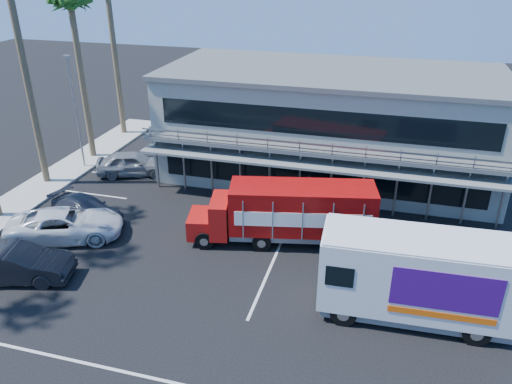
% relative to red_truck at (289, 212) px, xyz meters
% --- Properties ---
extents(ground, '(120.00, 120.00, 0.00)m').
position_rel_red_truck_xyz_m(ground, '(-2.33, -4.86, -1.82)').
color(ground, black).
rests_on(ground, ground).
extents(building, '(22.40, 12.00, 7.30)m').
position_rel_red_truck_xyz_m(building, '(0.67, 10.08, 1.83)').
color(building, gray).
rests_on(building, ground).
extents(curb_strip, '(3.00, 32.00, 0.16)m').
position_rel_red_truck_xyz_m(curb_strip, '(-17.33, 1.14, -1.74)').
color(curb_strip, '#A5A399').
rests_on(curb_strip, ground).
extents(palm_e, '(2.80, 2.80, 12.25)m').
position_rel_red_truck_xyz_m(palm_e, '(-17.03, 8.14, 8.75)').
color(palm_e, brown).
rests_on(palm_e, ground).
extents(light_pole_far, '(0.50, 0.25, 8.09)m').
position_rel_red_truck_xyz_m(light_pole_far, '(-16.53, 6.14, 2.68)').
color(light_pole_far, gray).
rests_on(light_pole_far, ground).
extents(red_truck, '(10.13, 4.26, 3.32)m').
position_rel_red_truck_xyz_m(red_truck, '(0.00, 0.00, 0.00)').
color(red_truck, '#B0110E').
rests_on(red_truck, ground).
extents(white_van, '(8.13, 3.09, 3.92)m').
position_rel_red_truck_xyz_m(white_van, '(6.44, -4.66, 0.26)').
color(white_van, silver).
rests_on(white_van, ground).
extents(parked_car_a, '(4.69, 3.19, 1.48)m').
position_rel_red_truck_xyz_m(parked_car_a, '(-11.83, -6.86, -1.08)').
color(parked_car_a, '#A0A3A7').
rests_on(parked_car_a, ground).
extents(parked_car_b, '(5.52, 3.05, 1.72)m').
position_rel_red_truck_xyz_m(parked_car_b, '(-11.83, -6.85, -0.96)').
color(parked_car_b, black).
rests_on(parked_car_b, ground).
extents(parked_car_c, '(6.69, 4.99, 1.69)m').
position_rel_red_truck_xyz_m(parked_car_c, '(-11.83, -2.89, -0.98)').
color(parked_car_c, silver).
rests_on(parked_car_c, ground).
extents(parked_car_d, '(5.27, 3.39, 1.42)m').
position_rel_red_truck_xyz_m(parked_car_d, '(-11.83, -0.86, -1.11)').
color(parked_car_d, '#292D37').
rests_on(parked_car_d, ground).
extents(parked_car_e, '(5.37, 3.64, 1.70)m').
position_rel_red_truck_xyz_m(parked_car_e, '(-12.45, 5.94, -0.97)').
color(parked_car_e, gray).
rests_on(parked_car_e, ground).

